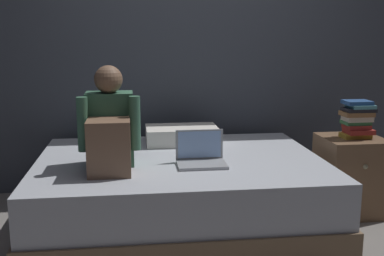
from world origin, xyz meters
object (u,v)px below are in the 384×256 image
at_px(nightstand, 350,175).
at_px(pillow, 182,135).
at_px(bed, 180,192).
at_px(laptop, 201,156).
at_px(person_sitting, 110,130).
at_px(book_stack, 357,119).

xyz_separation_m(nightstand, pillow, (-1.24, 0.38, 0.26)).
bearing_deg(bed, nightstand, 3.04).
height_order(laptop, pillow, laptop).
height_order(nightstand, pillow, pillow).
height_order(nightstand, person_sitting, person_sitting).
xyz_separation_m(laptop, book_stack, (1.20, 0.24, 0.18)).
bearing_deg(book_stack, pillow, 162.57).
bearing_deg(laptop, book_stack, 11.20).
xyz_separation_m(laptop, pillow, (-0.06, 0.63, 0.01)).
height_order(person_sitting, laptop, person_sitting).
distance_m(bed, nightstand, 1.30).
xyz_separation_m(bed, laptop, (0.12, -0.18, 0.30)).
bearing_deg(bed, person_sitting, -157.09).
distance_m(nightstand, person_sitting, 1.84).
distance_m(laptop, book_stack, 1.24).
relative_size(bed, book_stack, 7.22).
height_order(laptop, book_stack, book_stack).
bearing_deg(book_stack, nightstand, 145.43).
xyz_separation_m(bed, person_sitting, (-0.47, -0.20, 0.50)).
relative_size(nightstand, pillow, 1.04).
relative_size(person_sitting, pillow, 1.17).
bearing_deg(nightstand, laptop, -167.96).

